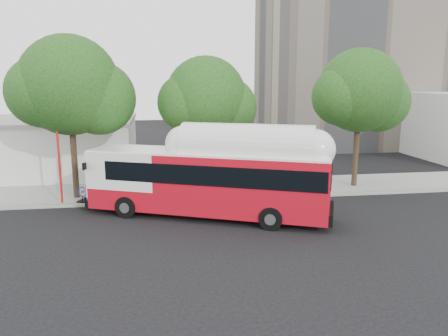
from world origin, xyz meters
name	(u,v)px	position (x,y,z in m)	size (l,w,h in m)	color
ground	(239,220)	(0.00, 0.00, 0.00)	(120.00, 120.00, 0.00)	black
sidewalk	(221,189)	(0.00, 6.50, 0.07)	(60.00, 5.00, 0.15)	gray
curb_strip	(227,199)	(0.00, 3.90, 0.07)	(60.00, 0.30, 0.15)	gray
red_curb_segment	(177,201)	(-3.00, 3.90, 0.08)	(10.00, 0.32, 0.16)	maroon
street_tree_left	(78,89)	(-8.53, 5.56, 6.60)	(6.67, 5.80, 9.74)	#2D2116
street_tree_mid	(212,100)	(-0.59, 6.06, 5.91)	(5.75, 5.00, 8.62)	#2D2116
street_tree_right	(365,94)	(9.44, 5.86, 6.26)	(6.21, 5.40, 9.18)	#2D2116
low_commercial_bldg	(27,146)	(-14.00, 14.00, 2.15)	(16.20, 10.20, 4.25)	silver
transit_bus	(209,182)	(-1.44, 0.85, 1.87)	(13.37, 7.54, 4.01)	#B80C1B
signal_pole	(59,164)	(-9.62, 4.32, 2.43)	(0.13, 0.45, 4.73)	red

